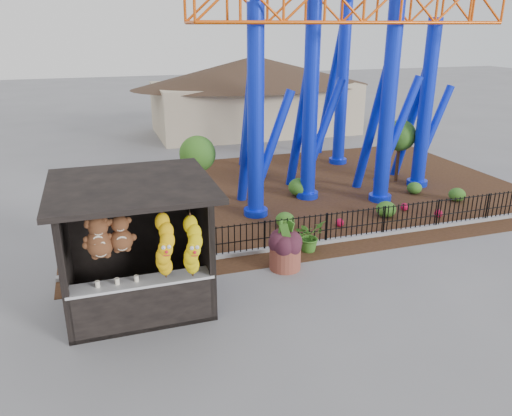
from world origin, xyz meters
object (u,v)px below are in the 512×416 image
object	(u,v)px
terracotta_planter	(285,257)
prize_booth	(136,250)
potted_plant	(309,236)
roller_coaster	(330,22)

from	to	relation	value
terracotta_planter	prize_booth	bearing A→B (deg)	-166.61
prize_booth	potted_plant	xyz separation A→B (m)	(5.09, 1.82, -1.07)
roller_coaster	potted_plant	distance (m)	8.68
prize_booth	potted_plant	bearing A→B (deg)	19.63
prize_booth	roller_coaster	bearing A→B (deg)	42.11
prize_booth	potted_plant	world-z (taller)	prize_booth
prize_booth	terracotta_planter	size ratio (longest dim) A/B	4.07
roller_coaster	potted_plant	bearing A→B (deg)	-118.75
roller_coaster	terracotta_planter	size ratio (longest dim) A/B	12.81
prize_booth	terracotta_planter	distance (m)	4.29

